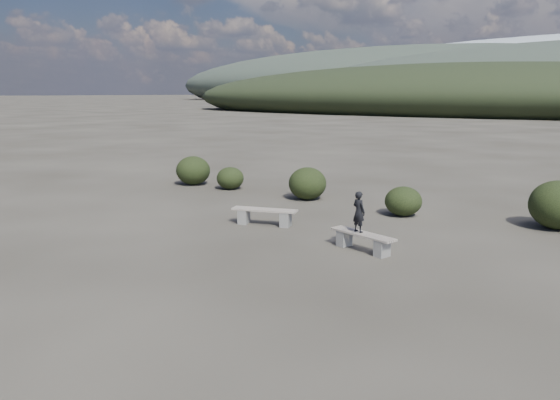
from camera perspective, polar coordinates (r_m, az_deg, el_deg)
The scene contains 9 objects.
ground at distance 10.71m, azimuth -9.32°, elevation -8.99°, with size 1200.00×1200.00×0.00m, color #2D2923.
bench_left at distance 15.31m, azimuth -1.63°, elevation -1.60°, with size 1.89×0.94×0.46m.
bench_right at distance 12.97m, azimuth 8.63°, elevation -4.17°, with size 1.78×0.79×0.44m.
seated_person at distance 12.90m, azimuth 8.23°, elevation -1.22°, with size 0.36×0.23×0.97m, color black.
shrub_a at distance 21.06m, azimuth -5.22°, elevation 2.29°, with size 1.05×1.05×0.86m, color black.
shrub_b at distance 18.96m, azimuth 2.89°, elevation 1.74°, with size 1.31×1.31×1.12m, color black.
shrub_c at distance 16.85m, azimuth 12.76°, elevation -0.12°, with size 1.11×1.11×0.89m, color black.
shrub_d at distance 16.63m, azimuth 27.07°, elevation -0.45°, with size 1.52×1.52×1.33m, color black.
shrub_f at distance 22.28m, azimuth -9.06°, elevation 3.07°, with size 1.36×1.36×1.15m, color black.
Camera 1 is at (7.07, -7.17, 3.67)m, focal length 35.00 mm.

